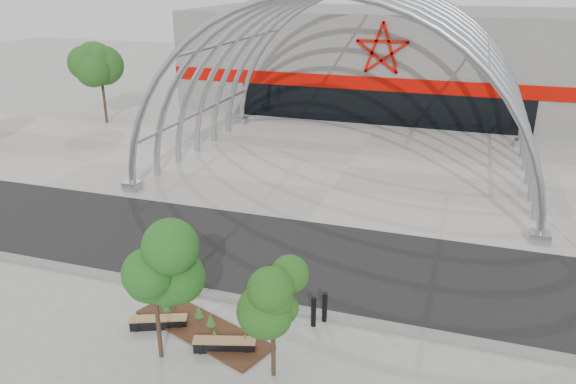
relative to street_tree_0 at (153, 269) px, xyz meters
The scene contains 17 objects.
ground 5.04m from the street_tree_0, 69.21° to the left, with size 140.00×140.00×0.00m, color gray.
road 8.01m from the street_tree_0, 78.82° to the left, with size 140.00×7.00×0.02m, color black.
forecourt 19.58m from the street_tree_0, 85.72° to the left, with size 60.00×17.00×0.04m, color #A09B91.
kerb 4.82m from the street_tree_0, 67.88° to the left, with size 60.00×0.50×0.12m, color slate.
arena_building 37.29m from the street_tree_0, 87.78° to the left, with size 34.00×15.24×8.00m.
vault_canopy 19.58m from the street_tree_0, 85.72° to the left, with size 20.80×15.80×20.36m.
planting_bed 3.33m from the street_tree_0, 71.99° to the left, with size 5.13×3.14×0.52m.
street_tree_0 is the anchor object (origin of this frame).
street_tree_1 3.50m from the street_tree_0, ahead, with size 1.62×1.62×3.83m.
bench_0 3.18m from the street_tree_0, 123.03° to the left, with size 1.86×1.07×0.39m.
bench_1 3.37m from the street_tree_0, 26.48° to the left, with size 1.95×0.94×0.40m.
bollard_0 5.50m from the street_tree_0, 129.72° to the left, with size 0.15×0.15×0.91m, color black.
bollard_1 5.47m from the street_tree_0, 112.89° to the left, with size 0.15×0.15×0.95m, color black.
bollard_2 5.33m from the street_tree_0, 54.48° to the left, with size 0.18×0.18×1.10m, color black.
bollard_3 5.48m from the street_tree_0, 37.04° to the left, with size 0.17×0.17×1.04m, color black.
bollard_4 5.88m from the street_tree_0, 38.52° to the left, with size 0.17×0.17×1.05m, color black.
bg_tree_0 30.23m from the street_tree_0, 127.94° to the left, with size 3.00×3.00×6.45m.
Camera 1 is at (6.52, -15.83, 10.72)m, focal length 35.00 mm.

